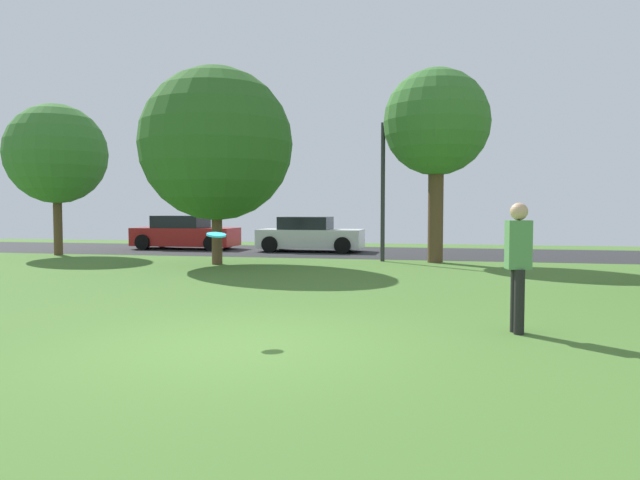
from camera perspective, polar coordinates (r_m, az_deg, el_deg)
ground_plane at (r=7.62m, az=-7.83°, el=-10.06°), size 44.00×44.00×0.00m
road_strip at (r=23.17m, az=5.85°, el=-1.21°), size 44.00×6.40×0.01m
oak_tree_center at (r=19.28m, az=11.23°, el=10.99°), size 3.36×3.36×6.14m
maple_tree_far at (r=23.95m, az=-24.20°, el=7.60°), size 3.65×3.65×5.57m
oak_tree_right at (r=18.50m, az=-10.04°, el=9.13°), size 4.68×4.68×6.04m
person_catcher at (r=8.55m, az=18.65°, el=-1.89°), size 0.36×0.30×1.81m
frisbee_disc at (r=8.22m, az=-10.01°, el=0.50°), size 0.38×0.38×0.07m
parked_car_red at (r=25.67m, az=-12.98°, el=0.60°), size 4.36×1.95×1.42m
parked_car_white at (r=23.57m, az=-1.00°, el=0.44°), size 4.13×1.99×1.39m
street_lamp_post at (r=19.28m, az=6.11°, el=4.61°), size 0.14×0.14×4.50m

